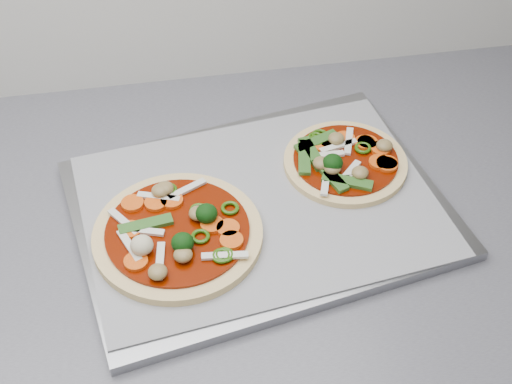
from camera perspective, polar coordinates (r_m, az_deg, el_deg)
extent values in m
cube|color=slate|center=(0.80, -6.21, -4.87)|extent=(3.60, 0.60, 0.04)
cube|color=gray|center=(0.81, 0.28, -1.37)|extent=(0.45, 0.37, 0.01)
cube|color=gray|center=(0.80, 0.28, -0.99)|extent=(0.42, 0.33, 0.00)
cylinder|color=#E3B87D|center=(0.77, -6.27, -3.41)|extent=(0.19, 0.19, 0.01)
cylinder|color=#661200|center=(0.76, -6.31, -3.08)|extent=(0.16, 0.16, 0.00)
cylinder|color=orange|center=(0.79, -8.03, -0.85)|extent=(0.03, 0.03, 0.00)
cube|color=silver|center=(0.73, -2.51, -5.11)|extent=(0.05, 0.01, 0.00)
ellipsoid|color=olive|center=(0.80, -7.67, 0.10)|extent=(0.03, 0.03, 0.01)
cylinder|color=orange|center=(0.79, -6.75, -0.67)|extent=(0.03, 0.03, 0.00)
ellipsoid|color=olive|center=(0.77, -4.67, -1.71)|extent=(0.03, 0.03, 0.01)
cube|color=silver|center=(0.75, -10.09, -4.24)|extent=(0.03, 0.05, 0.00)
cube|color=silver|center=(0.77, -10.54, -2.35)|extent=(0.03, 0.04, 0.00)
ellipsoid|color=olive|center=(0.72, -7.87, -6.35)|extent=(0.03, 0.03, 0.01)
ellipsoid|color=olive|center=(0.73, -5.86, -5.02)|extent=(0.03, 0.03, 0.01)
cube|color=silver|center=(0.80, -5.56, 0.22)|extent=(0.05, 0.03, 0.00)
cylinder|color=orange|center=(0.79, -9.86, -0.89)|extent=(0.03, 0.03, 0.00)
cube|color=silver|center=(0.76, -9.11, -3.08)|extent=(0.05, 0.02, 0.00)
torus|color=#27530B|center=(0.75, -4.47, -3.56)|extent=(0.02, 0.02, 0.00)
torus|color=#27530B|center=(0.73, -2.55, -5.06)|extent=(0.03, 0.03, 0.00)
cube|color=silver|center=(0.79, -7.80, -0.40)|extent=(0.05, 0.02, 0.00)
torus|color=#27530B|center=(0.78, -4.61, -1.46)|extent=(0.03, 0.03, 0.00)
cylinder|color=orange|center=(0.74, -1.97, -3.88)|extent=(0.04, 0.04, 0.00)
cylinder|color=orange|center=(0.76, -2.25, -2.91)|extent=(0.03, 0.03, 0.00)
torus|color=#27530B|center=(0.80, -7.03, 0.19)|extent=(0.03, 0.03, 0.00)
ellipsoid|color=#C6B893|center=(0.74, -9.12, -4.23)|extent=(0.03, 0.03, 0.02)
ellipsoid|color=#113B0E|center=(0.76, -3.99, -1.72)|extent=(0.03, 0.03, 0.02)
cylinder|color=orange|center=(0.76, -3.54, -2.60)|extent=(0.04, 0.04, 0.00)
cylinder|color=orange|center=(0.74, -9.58, -5.49)|extent=(0.04, 0.04, 0.00)
cube|color=#2F5C1E|center=(0.77, -8.82, -2.60)|extent=(0.06, 0.02, 0.00)
ellipsoid|color=olive|center=(0.80, -7.31, 0.30)|extent=(0.02, 0.02, 0.01)
torus|color=#27530B|center=(0.78, -2.10, -1.29)|extent=(0.02, 0.02, 0.00)
cube|color=silver|center=(0.73, -7.69, -5.48)|extent=(0.01, 0.05, 0.00)
torus|color=#27530B|center=(0.73, -2.79, -5.12)|extent=(0.03, 0.03, 0.00)
ellipsoid|color=#113B0E|center=(0.74, -5.89, -4.05)|extent=(0.03, 0.03, 0.02)
cylinder|color=orange|center=(0.77, -10.03, -2.99)|extent=(0.03, 0.03, 0.00)
cylinder|color=#E3B87D|center=(0.85, 7.15, 2.36)|extent=(0.20, 0.20, 0.01)
cylinder|color=#661200|center=(0.85, 7.18, 2.62)|extent=(0.17, 0.17, 0.00)
ellipsoid|color=olive|center=(0.86, 10.24, 3.67)|extent=(0.03, 0.03, 0.01)
cube|color=#2F5C1E|center=(0.85, 4.52, 3.09)|extent=(0.02, 0.06, 0.00)
cylinder|color=orange|center=(0.85, 10.43, 2.29)|extent=(0.03, 0.03, 0.00)
cube|color=#2F5C1E|center=(0.84, 3.88, 2.80)|extent=(0.03, 0.06, 0.00)
torus|color=#27530B|center=(0.87, 4.78, 4.34)|extent=(0.03, 0.03, 0.00)
cube|color=#2F5C1E|center=(0.82, 5.96, 1.36)|extent=(0.03, 0.06, 0.00)
torus|color=#27530B|center=(0.86, 4.80, 4.08)|extent=(0.03, 0.03, 0.00)
cube|color=silver|center=(0.87, 7.43, 4.06)|extent=(0.02, 0.05, 0.00)
ellipsoid|color=#113B0E|center=(0.83, 6.16, 2.34)|extent=(0.03, 0.03, 0.02)
ellipsoid|color=olive|center=(0.86, 6.45, 4.26)|extent=(0.02, 0.02, 0.01)
ellipsoid|color=olive|center=(0.83, 5.24, 2.32)|extent=(0.03, 0.03, 0.01)
cylinder|color=orange|center=(0.84, 10.44, 2.17)|extent=(0.03, 0.03, 0.00)
cube|color=silver|center=(0.82, 7.07, 1.07)|extent=(0.05, 0.01, 0.00)
cube|color=silver|center=(0.83, 7.40, 1.49)|extent=(0.04, 0.04, 0.00)
cube|color=#2F5C1E|center=(0.86, 4.88, 4.05)|extent=(0.06, 0.03, 0.00)
cylinder|color=orange|center=(0.87, 7.11, 4.27)|extent=(0.03, 0.03, 0.00)
cylinder|color=orange|center=(0.87, 8.67, 3.92)|extent=(0.03, 0.03, 0.00)
ellipsoid|color=olive|center=(0.82, 6.13, 1.92)|extent=(0.02, 0.02, 0.01)
cube|color=#2F5C1E|center=(0.82, 7.31, 0.85)|extent=(0.06, 0.04, 0.00)
cylinder|color=orange|center=(0.86, 5.33, 3.77)|extent=(0.04, 0.04, 0.00)
cylinder|color=orange|center=(0.85, 9.84, 2.37)|extent=(0.03, 0.03, 0.00)
cube|color=silver|center=(0.86, 6.61, 3.68)|extent=(0.05, 0.02, 0.00)
torus|color=#27530B|center=(0.87, 5.12, 4.58)|extent=(0.02, 0.02, 0.00)
cylinder|color=orange|center=(0.86, 5.89, 4.00)|extent=(0.03, 0.03, 0.00)
cylinder|color=orange|center=(0.87, 8.91, 3.93)|extent=(0.03, 0.03, 0.00)
cylinder|color=orange|center=(0.86, 9.95, 3.45)|extent=(0.03, 0.03, 0.00)
torus|color=#27530B|center=(0.86, 8.55, 3.50)|extent=(0.03, 0.03, 0.00)
cube|color=silver|center=(0.85, 5.46, 2.95)|extent=(0.05, 0.01, 0.00)
ellipsoid|color=olive|center=(0.82, 8.32, 1.53)|extent=(0.02, 0.02, 0.01)
cube|color=silver|center=(0.81, 5.61, 0.92)|extent=(0.02, 0.05, 0.00)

